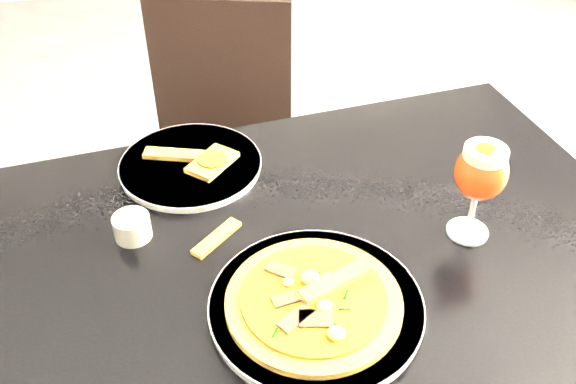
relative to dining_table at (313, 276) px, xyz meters
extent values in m
cube|color=black|center=(0.00, 0.00, 0.08)|extent=(1.28, 0.93, 0.03)
cylinder|color=black|center=(-0.58, 0.28, -0.30)|extent=(0.05, 0.05, 0.72)
cylinder|color=black|center=(0.50, 0.40, -0.30)|extent=(0.05, 0.05, 0.72)
cube|color=black|center=(-0.13, 0.61, -0.22)|extent=(0.50, 0.50, 0.04)
cylinder|color=black|center=(-0.33, 0.50, -0.45)|extent=(0.04, 0.04, 0.42)
cylinder|color=black|center=(-0.01, 0.41, -0.45)|extent=(0.04, 0.04, 0.42)
cylinder|color=black|center=(-0.24, 0.82, -0.45)|extent=(0.04, 0.04, 0.42)
cylinder|color=black|center=(0.08, 0.73, -0.45)|extent=(0.04, 0.04, 0.42)
cube|color=black|center=(-0.08, 0.79, 0.02)|extent=(0.38, 0.13, 0.41)
cylinder|color=white|center=(-0.03, -0.16, 0.10)|extent=(0.36, 0.36, 0.02)
cylinder|color=#A16F27|center=(-0.04, -0.16, 0.11)|extent=(0.28, 0.28, 0.01)
cylinder|color=#AD3C0E|center=(-0.04, -0.16, 0.12)|extent=(0.23, 0.23, 0.01)
cube|color=#482E1F|center=(-0.01, -0.16, 0.13)|extent=(0.06, 0.03, 0.00)
cube|color=#482E1F|center=(-0.04, -0.11, 0.13)|extent=(0.03, 0.06, 0.00)
cube|color=#482E1F|center=(-0.11, -0.16, 0.13)|extent=(0.06, 0.03, 0.00)
cube|color=#482E1F|center=(-0.04, -0.19, 0.13)|extent=(0.03, 0.06, 0.00)
ellipsoid|color=#F4DB4F|center=(-0.02, -0.15, 0.13)|extent=(0.03, 0.03, 0.01)
ellipsoid|color=#F4DB4F|center=(-0.04, -0.09, 0.13)|extent=(0.03, 0.03, 0.01)
ellipsoid|color=#F4DB4F|center=(-0.06, -0.15, 0.13)|extent=(0.03, 0.03, 0.01)
ellipsoid|color=#F4DB4F|center=(-0.10, -0.19, 0.13)|extent=(0.03, 0.03, 0.01)
ellipsoid|color=#F4DB4F|center=(-0.04, -0.18, 0.13)|extent=(0.03, 0.03, 0.01)
ellipsoid|color=#F4DB4F|center=(0.02, -0.19, 0.13)|extent=(0.03, 0.03, 0.01)
cube|color=#0C430C|center=(-0.03, -0.14, 0.13)|extent=(0.01, 0.02, 0.00)
cube|color=#0C430C|center=(-0.05, -0.11, 0.13)|extent=(0.01, 0.02, 0.00)
cube|color=#0C430C|center=(-0.09, -0.10, 0.13)|extent=(0.01, 0.02, 0.00)
cube|color=#0C430C|center=(-0.07, -0.15, 0.13)|extent=(0.02, 0.01, 0.00)
cube|color=#0C430C|center=(-0.10, -0.17, 0.13)|extent=(0.02, 0.01, 0.00)
cube|color=#0C430C|center=(-0.05, -0.17, 0.13)|extent=(0.02, 0.01, 0.00)
cube|color=#0C430C|center=(-0.05, -0.20, 0.13)|extent=(0.01, 0.02, 0.00)
cube|color=#0C430C|center=(-0.03, -0.23, 0.13)|extent=(0.01, 0.02, 0.00)
cube|color=#0C430C|center=(-0.02, -0.18, 0.13)|extent=(0.01, 0.02, 0.00)
cube|color=#0C430C|center=(0.02, -0.18, 0.13)|extent=(0.02, 0.01, 0.00)
cube|color=#0C430C|center=(-0.02, -0.16, 0.13)|extent=(0.02, 0.01, 0.00)
cube|color=#0C430C|center=(0.00, -0.13, 0.13)|extent=(0.02, 0.01, 0.00)
cube|color=#A16F27|center=(0.00, -0.14, 0.13)|extent=(0.13, 0.08, 0.01)
cylinder|color=white|center=(-0.20, 0.26, 0.10)|extent=(0.32, 0.32, 0.02)
cube|color=#A16F27|center=(-0.23, 0.29, 0.11)|extent=(0.13, 0.07, 0.01)
cube|color=#A16F27|center=(-0.15, 0.24, 0.11)|extent=(0.12, 0.12, 0.01)
cylinder|color=#AD3C0E|center=(-0.15, 0.24, 0.12)|extent=(0.06, 0.06, 0.00)
cube|color=#A16F27|center=(-0.17, 0.04, 0.09)|extent=(0.10, 0.09, 0.01)
cylinder|color=#B4B4A2|center=(-0.31, 0.08, 0.11)|extent=(0.07, 0.07, 0.04)
cylinder|color=gold|center=(-0.31, 0.08, 0.13)|extent=(0.06, 0.06, 0.01)
cylinder|color=silver|center=(0.27, -0.03, 0.09)|extent=(0.08, 0.08, 0.01)
cylinder|color=silver|center=(0.27, -0.03, 0.14)|extent=(0.01, 0.01, 0.08)
ellipsoid|color=#922F0E|center=(0.27, -0.03, 0.23)|extent=(0.09, 0.09, 0.10)
cylinder|color=beige|center=(0.27, -0.03, 0.27)|extent=(0.07, 0.07, 0.02)
camera|label=1|loc=(-0.21, -0.80, 0.87)|focal=40.00mm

